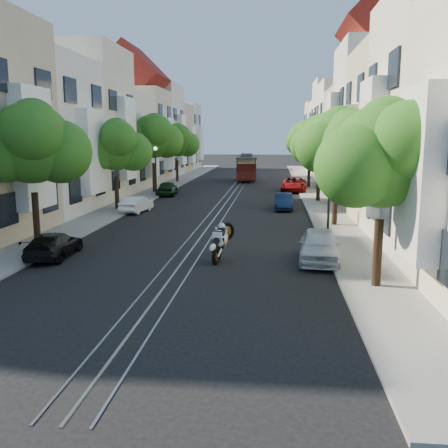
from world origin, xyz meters
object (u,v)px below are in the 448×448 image
(tree_e_c, at_px, (321,143))
(tree_e_d, at_px, (311,139))
(parked_car_w_near, at_px, (54,245))
(tree_w_c, at_px, (154,137))
(lamp_west, at_px, (156,164))
(parked_car_e_mid, at_px, (283,201))
(tree_e_a, at_px, (385,158))
(parked_car_e_far, at_px, (294,184))
(cable_car, at_px, (247,166))
(lamp_east, at_px, (329,185))
(sportbike_rider, at_px, (221,240))
(tree_w_d, at_px, (177,141))
(tree_e_b, at_px, (338,143))
(tree_w_b, at_px, (116,147))
(parked_car_e_near, at_px, (319,245))
(parked_car_w_far, at_px, (168,188))
(tree_w_a, at_px, (32,145))
(parked_car_w_mid, at_px, (136,204))

(tree_e_c, relative_size, tree_e_d, 0.95)
(tree_e_d, xyz_separation_m, parked_car_w_near, (-12.86, -30.76, -4.32))
(tree_w_c, height_order, lamp_west, tree_w_c)
(tree_e_c, bearing_deg, parked_car_e_mid, -122.89)
(lamp_west, bearing_deg, parked_car_e_mid, -31.08)
(tree_e_a, distance_m, parked_car_e_far, 30.75)
(cable_car, bearing_deg, parked_car_w_near, -101.48)
(tree_e_a, xyz_separation_m, lamp_east, (-0.96, 7.02, -1.55))
(sportbike_rider, height_order, parked_car_e_far, sportbike_rider)
(tree_w_d, height_order, lamp_west, tree_w_d)
(tree_e_c, relative_size, sportbike_rider, 3.10)
(tree_e_b, bearing_deg, tree_w_d, 118.07)
(tree_w_b, distance_m, parked_car_w_near, 14.37)
(tree_e_b, bearing_deg, parked_car_e_near, -101.20)
(tree_e_a, relative_size, lamp_west, 1.51)
(sportbike_rider, distance_m, parked_car_w_far, 23.88)
(parked_car_w_far, bearing_deg, lamp_east, 118.19)
(tree_e_a, xyz_separation_m, tree_e_c, (0.00, 23.00, 0.20))
(lamp_west, bearing_deg, tree_w_a, -92.40)
(tree_e_a, bearing_deg, tree_w_d, 110.27)
(lamp_west, xyz_separation_m, parked_car_w_far, (0.73, 1.18, -2.21))
(tree_e_b, bearing_deg, cable_car, 102.74)
(tree_e_a, height_order, tree_e_b, tree_e_b)
(parked_car_e_near, bearing_deg, parked_car_w_far, 120.43)
(parked_car_e_mid, height_order, parked_car_w_far, parked_car_w_far)
(parked_car_e_far, bearing_deg, tree_w_c, -164.44)
(cable_car, bearing_deg, tree_e_a, -83.35)
(tree_w_c, bearing_deg, lamp_west, -74.25)
(tree_e_d, xyz_separation_m, parked_car_e_mid, (-2.86, -15.42, -4.30))
(tree_w_c, bearing_deg, tree_e_b, -48.01)
(tree_w_b, relative_size, parked_car_w_mid, 1.83)
(parked_car_w_mid, bearing_deg, cable_car, -96.04)
(tree_w_c, xyz_separation_m, parked_car_w_mid, (1.54, -11.77, -4.51))
(tree_e_c, bearing_deg, tree_w_a, -128.66)
(parked_car_e_mid, bearing_deg, tree_e_a, -82.23)
(tree_e_b, relative_size, tree_w_c, 0.94)
(tree_w_c, distance_m, cable_car, 16.22)
(cable_car, bearing_deg, tree_w_b, -109.57)
(tree_e_a, height_order, parked_car_e_far, tree_e_a)
(tree_e_a, xyz_separation_m, parked_car_e_mid, (-2.86, 18.58, -3.83))
(sportbike_rider, xyz_separation_m, parked_car_e_far, (4.05, 27.07, -0.20))
(parked_car_e_near, bearing_deg, parked_car_e_mid, 98.71)
(cable_car, height_order, parked_car_e_near, cable_car)
(lamp_west, bearing_deg, tree_e_d, 33.50)
(parked_car_e_near, bearing_deg, tree_w_a, 177.93)
(parked_car_w_far, bearing_deg, parked_car_e_near, 112.75)
(tree_e_c, height_order, parked_car_w_mid, tree_e_c)
(tree_e_d, bearing_deg, tree_e_c, -90.00)
(cable_car, height_order, parked_car_w_near, cable_car)
(tree_w_c, distance_m, parked_car_e_mid, 15.56)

